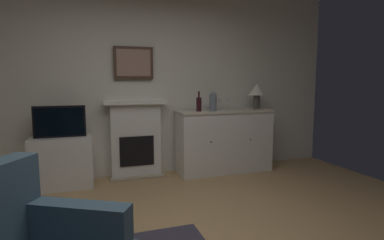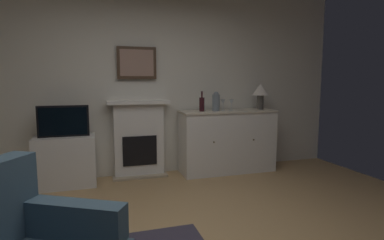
{
  "view_description": "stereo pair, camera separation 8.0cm",
  "coord_description": "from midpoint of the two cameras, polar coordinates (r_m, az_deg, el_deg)",
  "views": [
    {
      "loc": [
        -0.7,
        -2.13,
        1.35
      ],
      "look_at": [
        0.23,
        0.6,
        1.0
      ],
      "focal_mm": 28.75,
      "sensor_mm": 36.0,
      "label": 1
    },
    {
      "loc": [
        -0.63,
        -2.15,
        1.35
      ],
      "look_at": [
        0.23,
        0.6,
        1.0
      ],
      "focal_mm": 28.75,
      "sensor_mm": 36.0,
      "label": 2
    }
  ],
  "objects": [
    {
      "name": "table_lamp",
      "position": [
        4.86,
        11.47,
        5.25
      ],
      "size": [
        0.26,
        0.26,
        0.4
      ],
      "color": "#4C4742",
      "rests_on": "sideboard_cabinet"
    },
    {
      "name": "tv_set",
      "position": [
        4.23,
        -23.81,
        -0.27
      ],
      "size": [
        0.62,
        0.07,
        0.4
      ],
      "color": "black",
      "rests_on": "tv_cabinet"
    },
    {
      "name": "framed_picture",
      "position": [
        4.47,
        -11.3,
        10.36
      ],
      "size": [
        0.55,
        0.04,
        0.45
      ],
      "color": "#473323"
    },
    {
      "name": "tv_cabinet",
      "position": [
        4.35,
        -23.44,
        -7.19
      ],
      "size": [
        0.75,
        0.42,
        0.66
      ],
      "color": "white",
      "rests_on": "ground_plane"
    },
    {
      "name": "wine_glass_left",
      "position": [
        4.61,
        4.69,
        3.32
      ],
      "size": [
        0.07,
        0.07,
        0.16
      ],
      "color": "silver",
      "rests_on": "sideboard_cabinet"
    },
    {
      "name": "wall_rear",
      "position": [
        4.55,
        -10.64,
        8.45
      ],
      "size": [
        6.27,
        0.06,
        2.96
      ],
      "primitive_type": "cube",
      "color": "silver",
      "rests_on": "ground_plane"
    },
    {
      "name": "wine_bottle",
      "position": [
        4.43,
        0.77,
        3.0
      ],
      "size": [
        0.08,
        0.08,
        0.29
      ],
      "color": "#331419",
      "rests_on": "sideboard_cabinet"
    },
    {
      "name": "vase_decorative",
      "position": [
        4.49,
        3.4,
        3.46
      ],
      "size": [
        0.11,
        0.11,
        0.28
      ],
      "color": "slate",
      "rests_on": "sideboard_cabinet"
    },
    {
      "name": "fireplace_unit",
      "position": [
        4.49,
        -10.89,
        -3.47
      ],
      "size": [
        0.87,
        0.3,
        1.1
      ],
      "color": "white",
      "rests_on": "ground_plane"
    },
    {
      "name": "sideboard_cabinet",
      "position": [
        4.7,
        5.53,
        -3.88
      ],
      "size": [
        1.45,
        0.49,
        0.94
      ],
      "color": "white",
      "rests_on": "ground_plane"
    },
    {
      "name": "wine_glass_center",
      "position": [
        4.61,
        6.2,
        3.3
      ],
      "size": [
        0.07,
        0.07,
        0.16
      ],
      "color": "silver",
      "rests_on": "sideboard_cabinet"
    }
  ]
}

